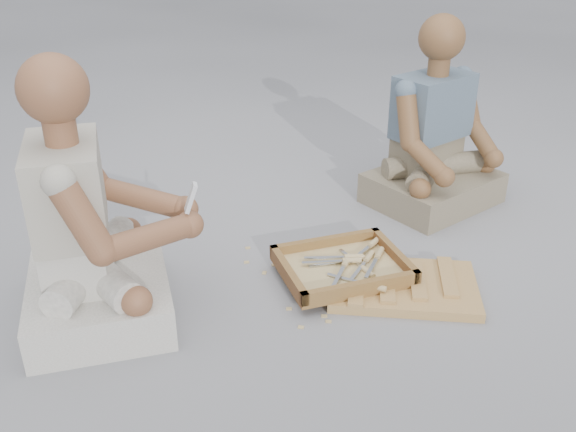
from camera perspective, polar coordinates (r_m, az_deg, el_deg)
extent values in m
plane|color=#96969B|center=(2.27, 2.67, -7.59)|extent=(60.00, 60.00, 0.00)
cube|color=olive|center=(2.36, 10.18, -6.15)|extent=(0.60, 0.48, 0.04)
cube|color=brown|center=(2.37, 4.87, -4.85)|extent=(0.50, 0.43, 0.01)
cube|color=brown|center=(2.49, 3.39, -2.38)|extent=(0.45, 0.10, 0.04)
cube|color=brown|center=(2.23, 6.59, -6.32)|extent=(0.45, 0.10, 0.04)
cube|color=brown|center=(2.44, 9.46, -3.37)|extent=(0.09, 0.36, 0.04)
cube|color=brown|center=(2.29, 0.03, -5.14)|extent=(0.09, 0.36, 0.04)
cube|color=#D5BB7E|center=(2.37, 4.88, -4.62)|extent=(0.44, 0.37, 0.01)
cube|color=silver|center=(2.35, 7.44, -4.55)|extent=(0.09, 0.14, 0.00)
cylinder|color=tan|center=(2.44, 8.12, -3.30)|extent=(0.06, 0.07, 0.02)
cube|color=silver|center=(2.29, 5.26, -5.61)|extent=(0.13, 0.10, 0.00)
cylinder|color=tan|center=(2.26, 7.86, -6.26)|extent=(0.07, 0.06, 0.02)
cube|color=silver|center=(2.36, 3.06, -4.09)|extent=(0.15, 0.02, 0.00)
cylinder|color=tan|center=(2.38, 5.69, -3.95)|extent=(0.07, 0.03, 0.02)
cube|color=silver|center=(2.37, 3.57, -4.25)|extent=(0.15, 0.03, 0.00)
cylinder|color=tan|center=(2.41, 6.04, -3.85)|extent=(0.07, 0.03, 0.02)
cube|color=silver|center=(2.38, 3.24, -3.70)|extent=(0.15, 0.03, 0.00)
cylinder|color=tan|center=(2.40, 5.87, -3.62)|extent=(0.07, 0.03, 0.02)
cube|color=silver|center=(2.33, 6.25, -4.85)|extent=(0.10, 0.13, 0.00)
cylinder|color=tan|center=(2.42, 7.21, -3.62)|extent=(0.06, 0.07, 0.02)
cube|color=silver|center=(2.42, 6.41, -3.36)|extent=(0.12, 0.12, 0.00)
cylinder|color=tan|center=(2.51, 7.66, -2.32)|extent=(0.06, 0.07, 0.02)
cube|color=silver|center=(2.29, 4.54, -5.29)|extent=(0.08, 0.14, 0.00)
cylinder|color=tan|center=(2.38, 5.24, -3.95)|extent=(0.05, 0.07, 0.02)
cube|color=silver|center=(2.41, 5.63, -3.77)|extent=(0.06, 0.15, 0.00)
cylinder|color=tan|center=(2.34, 7.10, -4.97)|extent=(0.04, 0.07, 0.02)
cube|color=#D5BB7E|center=(2.59, -3.60, -2.84)|extent=(0.02, 0.02, 0.00)
cube|color=#D5BB7E|center=(2.61, 3.20, -2.62)|extent=(0.02, 0.02, 0.00)
cube|color=#D5BB7E|center=(2.20, 3.25, -8.87)|extent=(0.02, 0.02, 0.00)
cube|color=#D5BB7E|center=(2.43, 6.49, -5.18)|extent=(0.02, 0.02, 0.00)
cube|color=#D5BB7E|center=(2.53, -0.20, -3.62)|extent=(0.02, 0.02, 0.00)
cube|color=#D5BB7E|center=(2.48, -1.23, -4.35)|extent=(0.02, 0.02, 0.00)
cube|color=#D5BB7E|center=(2.25, 1.33, -7.87)|extent=(0.02, 0.02, 0.00)
cube|color=#D5BB7E|center=(2.27, 4.31, -7.56)|extent=(0.02, 0.02, 0.00)
cube|color=#D5BB7E|center=(2.41, 1.89, -5.23)|extent=(0.02, 0.02, 0.00)
cube|color=#D5BB7E|center=(2.18, 3.62, -9.34)|extent=(0.02, 0.02, 0.00)
cube|color=#D5BB7E|center=(2.15, 1.16, -9.85)|extent=(0.02, 0.02, 0.00)
cube|color=#D5BB7E|center=(2.23, 0.09, -8.24)|extent=(0.02, 0.02, 0.00)
cube|color=#D5BB7E|center=(2.43, -2.12, -5.06)|extent=(0.02, 0.02, 0.00)
cube|color=#D5BB7E|center=(2.50, -3.70, -4.11)|extent=(0.02, 0.02, 0.00)
cube|color=silver|center=(2.27, -16.37, -6.63)|extent=(0.51, 0.61, 0.15)
cube|color=silver|center=(2.19, -18.43, -3.28)|extent=(0.23, 0.33, 0.18)
cube|color=#A39D90|center=(2.09, -19.08, 2.32)|extent=(0.25, 0.37, 0.29)
sphere|color=brown|center=(1.99, -20.16, 10.57)|extent=(0.21, 0.21, 0.21)
sphere|color=brown|center=(2.20, -9.13, 0.61)|extent=(0.09, 0.09, 0.09)
sphere|color=brown|center=(2.10, -8.72, -0.76)|extent=(0.09, 0.09, 0.09)
cube|color=gray|center=(3.02, 12.70, 2.46)|extent=(0.68, 0.64, 0.14)
cube|color=gray|center=(2.99, 12.18, 5.48)|extent=(0.35, 0.31, 0.17)
cube|color=slate|center=(2.92, 12.75, 9.51)|extent=(0.39, 0.34, 0.28)
sphere|color=brown|center=(2.84, 13.52, 15.18)|extent=(0.20, 0.20, 0.20)
sphere|color=brown|center=(2.98, 17.81, 4.91)|extent=(0.09, 0.09, 0.09)
sphere|color=brown|center=(2.73, 13.74, 3.39)|extent=(0.09, 0.09, 0.09)
cube|color=silver|center=(2.06, -8.63, 1.61)|extent=(0.05, 0.04, 0.10)
cube|color=black|center=(2.05, -8.65, 1.84)|extent=(0.02, 0.03, 0.03)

